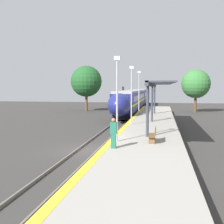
{
  "coord_description": "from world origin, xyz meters",
  "views": [
    {
      "loc": [
        4.97,
        -18.56,
        4.37
      ],
      "look_at": [
        0.56,
        5.99,
        2.14
      ],
      "focal_mm": 45.0,
      "sensor_mm": 36.0,
      "label": 1
    }
  ],
  "objects_px": {
    "railway_signal": "(123,96)",
    "lamppost_far": "(139,90)",
    "person_waiting": "(114,133)",
    "platform_bench": "(153,135)",
    "lamppost_near": "(117,93)",
    "lamppost_mid": "(132,91)",
    "train": "(136,98)"
  },
  "relations": [
    {
      "from": "lamppost_near",
      "to": "lamppost_far",
      "type": "height_order",
      "value": "same"
    },
    {
      "from": "railway_signal",
      "to": "lamppost_far",
      "type": "height_order",
      "value": "lamppost_far"
    },
    {
      "from": "railway_signal",
      "to": "lamppost_mid",
      "type": "bearing_deg",
      "value": -80.32
    },
    {
      "from": "lamppost_near",
      "to": "lamppost_far",
      "type": "distance_m",
      "value": 16.68
    },
    {
      "from": "lamppost_near",
      "to": "person_waiting",
      "type": "bearing_deg",
      "value": -86.36
    },
    {
      "from": "person_waiting",
      "to": "lamppost_near",
      "type": "height_order",
      "value": "lamppost_near"
    },
    {
      "from": "platform_bench",
      "to": "railway_signal",
      "type": "bearing_deg",
      "value": 101.18
    },
    {
      "from": "person_waiting",
      "to": "lamppost_mid",
      "type": "bearing_deg",
      "value": 90.71
    },
    {
      "from": "railway_signal",
      "to": "lamppost_near",
      "type": "relative_size",
      "value": 0.84
    },
    {
      "from": "railway_signal",
      "to": "lamppost_far",
      "type": "distance_m",
      "value": 16.99
    },
    {
      "from": "person_waiting",
      "to": "lamppost_far",
      "type": "distance_m",
      "value": 18.84
    },
    {
      "from": "lamppost_far",
      "to": "train",
      "type": "bearing_deg",
      "value": 96.11
    },
    {
      "from": "platform_bench",
      "to": "lamppost_near",
      "type": "relative_size",
      "value": 0.31
    },
    {
      "from": "person_waiting",
      "to": "railway_signal",
      "type": "relative_size",
      "value": 0.38
    },
    {
      "from": "lamppost_mid",
      "to": "platform_bench",
      "type": "bearing_deg",
      "value": -74.41
    },
    {
      "from": "train",
      "to": "lamppost_far",
      "type": "relative_size",
      "value": 8.91
    },
    {
      "from": "lamppost_mid",
      "to": "person_waiting",
      "type": "bearing_deg",
      "value": -89.29
    },
    {
      "from": "platform_bench",
      "to": "person_waiting",
      "type": "height_order",
      "value": "person_waiting"
    },
    {
      "from": "railway_signal",
      "to": "lamppost_far",
      "type": "xyz_separation_m",
      "value": [
        4.22,
        -16.41,
        1.27
      ]
    },
    {
      "from": "person_waiting",
      "to": "lamppost_near",
      "type": "relative_size",
      "value": 0.32
    },
    {
      "from": "railway_signal",
      "to": "person_waiting",
      "type": "bearing_deg",
      "value": -82.94
    },
    {
      "from": "platform_bench",
      "to": "lamppost_near",
      "type": "height_order",
      "value": "lamppost_near"
    },
    {
      "from": "train",
      "to": "platform_bench",
      "type": "height_order",
      "value": "train"
    },
    {
      "from": "train",
      "to": "lamppost_mid",
      "type": "relative_size",
      "value": 8.91
    },
    {
      "from": "lamppost_near",
      "to": "lamppost_far",
      "type": "relative_size",
      "value": 1.0
    },
    {
      "from": "platform_bench",
      "to": "lamppost_mid",
      "type": "xyz_separation_m",
      "value": [
        -2.28,
        8.17,
        2.58
      ]
    },
    {
      "from": "train",
      "to": "railway_signal",
      "type": "height_order",
      "value": "railway_signal"
    },
    {
      "from": "lamppost_near",
      "to": "lamppost_mid",
      "type": "distance_m",
      "value": 8.34
    },
    {
      "from": "lamppost_near",
      "to": "lamppost_mid",
      "type": "height_order",
      "value": "same"
    },
    {
      "from": "person_waiting",
      "to": "platform_bench",
      "type": "bearing_deg",
      "value": 45.63
    },
    {
      "from": "railway_signal",
      "to": "lamppost_near",
      "type": "xyz_separation_m",
      "value": [
        4.22,
        -33.08,
        1.27
      ]
    },
    {
      "from": "person_waiting",
      "to": "lamppost_far",
      "type": "height_order",
      "value": "lamppost_far"
    }
  ]
}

